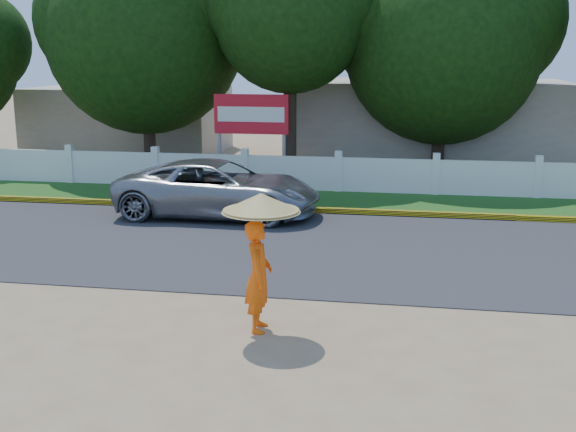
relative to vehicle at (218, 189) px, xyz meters
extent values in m
plane|color=#9E8460|center=(2.81, -7.25, -0.75)|extent=(120.00, 120.00, 0.00)
cube|color=#38383A|center=(2.81, -2.75, -0.74)|extent=(60.00, 7.00, 0.02)
cube|color=#2D601E|center=(2.81, 2.50, -0.74)|extent=(60.00, 3.50, 0.03)
cube|color=yellow|center=(2.81, 0.80, -0.67)|extent=(40.00, 0.18, 0.16)
cube|color=silver|center=(2.81, 3.95, -0.20)|extent=(40.00, 0.10, 1.10)
cube|color=#B7AD99|center=(5.81, 10.75, 0.85)|extent=(10.00, 6.00, 3.20)
cube|color=#B7AD99|center=(-7.19, 11.75, 0.65)|extent=(8.00, 5.00, 2.80)
imported|color=gray|center=(0.00, 0.00, 0.00)|extent=(5.43, 2.53, 1.51)
imported|color=#FD5C0D|center=(2.77, -7.74, 0.14)|extent=(0.50, 0.70, 1.79)
cylinder|color=#939298|center=(2.82, -7.74, 0.83)|extent=(0.03, 0.03, 1.16)
cone|color=tan|center=(2.82, -7.74, 1.32)|extent=(1.22, 1.22, 0.30)
cylinder|color=gray|center=(-1.32, 5.05, 0.25)|extent=(0.12, 0.12, 2.00)
cylinder|color=gray|center=(0.88, 5.05, 0.25)|extent=(0.12, 0.12, 2.00)
cube|color=red|center=(-0.22, 5.05, 1.55)|extent=(2.50, 0.12, 1.30)
cube|color=silver|center=(-0.22, 4.99, 1.55)|extent=(2.25, 0.02, 0.49)
cylinder|color=#473828|center=(5.95, 7.57, 0.58)|extent=(0.44, 0.44, 2.66)
sphere|color=#183D0E|center=(5.95, 7.57, 3.77)|extent=(6.80, 6.80, 6.80)
cylinder|color=#473828|center=(-4.52, 7.01, 0.72)|extent=(0.44, 0.44, 2.95)
sphere|color=#183D0E|center=(-4.52, 7.01, 4.14)|extent=(7.07, 7.07, 7.07)
cylinder|color=#473828|center=(0.91, 6.02, 1.27)|extent=(0.44, 0.44, 4.05)
sphere|color=#183D0E|center=(0.91, 6.02, 4.69)|extent=(5.06, 5.06, 5.06)
camera|label=1|loc=(5.08, -18.31, 3.59)|focal=45.00mm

